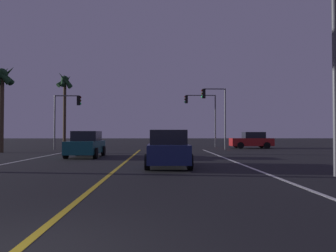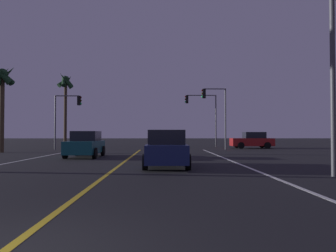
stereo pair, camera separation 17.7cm
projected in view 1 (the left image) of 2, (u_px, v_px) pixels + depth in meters
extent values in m
cube|color=silver|center=(253.00, 168.00, 14.05)|extent=(0.16, 32.45, 0.01)
cube|color=gold|center=(117.00, 169.00, 13.90)|extent=(0.16, 32.45, 0.01)
cylinder|color=black|center=(241.00, 145.00, 32.44)|extent=(0.68, 0.22, 0.68)
cylinder|color=black|center=(236.00, 145.00, 34.24)|extent=(0.68, 0.22, 0.68)
cylinder|color=black|center=(267.00, 145.00, 32.51)|extent=(0.68, 0.22, 0.68)
cylinder|color=black|center=(261.00, 145.00, 34.31)|extent=(0.68, 0.22, 0.68)
cube|color=maroon|center=(251.00, 142.00, 33.38)|extent=(4.30, 1.80, 0.80)
cube|color=black|center=(254.00, 135.00, 33.41)|extent=(2.10, 1.60, 0.64)
cube|color=red|center=(273.00, 141.00, 32.84)|extent=(0.08, 0.24, 0.16)
cube|color=red|center=(269.00, 141.00, 34.04)|extent=(0.08, 0.24, 0.16)
cylinder|color=black|center=(149.00, 157.00, 16.12)|extent=(0.22, 0.68, 0.68)
cylinder|color=black|center=(185.00, 157.00, 16.16)|extent=(0.22, 0.68, 0.68)
cylinder|color=black|center=(147.00, 162.00, 13.42)|extent=(0.22, 0.68, 0.68)
cylinder|color=black|center=(190.00, 162.00, 13.46)|extent=(0.22, 0.68, 0.68)
cube|color=navy|center=(168.00, 153.00, 14.80)|extent=(1.80, 4.30, 0.80)
cube|color=black|center=(168.00, 137.00, 14.56)|extent=(1.60, 2.10, 0.64)
cube|color=red|center=(154.00, 153.00, 12.68)|extent=(0.24, 0.08, 0.16)
cube|color=red|center=(184.00, 153.00, 12.71)|extent=(0.24, 0.08, 0.16)
cylinder|color=black|center=(96.00, 153.00, 19.52)|extent=(0.22, 0.68, 0.68)
cylinder|color=black|center=(66.00, 153.00, 19.48)|extent=(0.22, 0.68, 0.68)
cylinder|color=black|center=(103.00, 151.00, 22.22)|extent=(0.22, 0.68, 0.68)
cylinder|color=black|center=(77.00, 151.00, 22.18)|extent=(0.22, 0.68, 0.68)
cube|color=#145156|center=(86.00, 147.00, 20.86)|extent=(1.80, 4.30, 0.80)
cube|color=black|center=(87.00, 136.00, 21.12)|extent=(1.60, 2.10, 0.64)
cube|color=red|center=(101.00, 144.00, 22.97)|extent=(0.24, 0.08, 0.16)
cube|color=red|center=(84.00, 144.00, 22.94)|extent=(0.24, 0.08, 0.16)
cylinder|color=#4C4C51|center=(225.00, 119.00, 30.89)|extent=(0.14, 0.14, 5.90)
cylinder|color=#4C4C51|center=(214.00, 89.00, 30.93)|extent=(2.06, 0.10, 0.10)
cube|color=black|center=(204.00, 94.00, 30.90)|extent=(0.28, 0.36, 0.90)
sphere|color=#3A0605|center=(202.00, 90.00, 30.90)|extent=(0.20, 0.20, 0.20)
sphere|color=#3C2706|center=(202.00, 94.00, 30.89)|extent=(0.20, 0.20, 0.20)
sphere|color=#19E059|center=(202.00, 97.00, 30.89)|extent=(0.20, 0.20, 0.20)
cylinder|color=#4C4C51|center=(55.00, 122.00, 30.48)|extent=(0.14, 0.14, 5.20)
cylinder|color=#4C4C51|center=(67.00, 96.00, 30.57)|extent=(2.26, 0.10, 0.10)
cube|color=black|center=(79.00, 100.00, 30.58)|extent=(0.28, 0.36, 0.90)
sphere|color=#3A0605|center=(80.00, 97.00, 30.60)|extent=(0.20, 0.20, 0.20)
sphere|color=#3C2706|center=(80.00, 101.00, 30.59)|extent=(0.20, 0.20, 0.20)
sphere|color=#19E059|center=(80.00, 104.00, 30.58)|extent=(0.20, 0.20, 0.20)
cylinder|color=#4C4C51|center=(215.00, 121.00, 36.39)|extent=(0.14, 0.14, 5.94)
cylinder|color=#4C4C51|center=(201.00, 95.00, 36.42)|extent=(3.28, 0.10, 0.10)
cube|color=black|center=(187.00, 99.00, 36.36)|extent=(0.28, 0.36, 0.90)
sphere|color=#3A0605|center=(185.00, 97.00, 36.37)|extent=(0.20, 0.20, 0.20)
sphere|color=#3C2706|center=(185.00, 99.00, 36.36)|extent=(0.20, 0.20, 0.20)
sphere|color=#19E059|center=(185.00, 102.00, 36.35)|extent=(0.20, 0.20, 0.20)
cylinder|color=#4C4C51|center=(335.00, 67.00, 11.58)|extent=(0.18, 0.18, 7.89)
cylinder|color=#473826|center=(1.00, 115.00, 25.96)|extent=(0.36, 0.36, 6.15)
sphere|color=#19381E|center=(2.00, 74.00, 26.04)|extent=(0.90, 0.90, 0.90)
cone|color=#19381E|center=(5.00, 75.00, 25.95)|extent=(1.05, 1.83, 1.48)
cone|color=#19381E|center=(4.00, 76.00, 26.33)|extent=(2.11, 0.85, 1.93)
cone|color=#19381E|center=(0.00, 76.00, 26.20)|extent=(1.50, 1.83, 1.92)
cone|color=#19381E|center=(2.00, 75.00, 25.76)|extent=(1.62, 1.08, 1.55)
cylinder|color=#473826|center=(65.00, 114.00, 38.69)|extent=(0.36, 0.36, 7.85)
sphere|color=#19381E|center=(65.00, 79.00, 38.79)|extent=(0.90, 0.90, 0.90)
cone|color=#19381E|center=(67.00, 81.00, 38.71)|extent=(1.05, 1.87, 1.61)
cone|color=#19381E|center=(67.00, 81.00, 39.05)|extent=(1.63, 1.26, 1.53)
cone|color=#19381E|center=(63.00, 81.00, 38.97)|extent=(1.59, 1.77, 1.71)
cone|color=#19381E|center=(62.00, 81.00, 38.65)|extent=(1.25, 1.77, 1.71)
cone|color=#19381E|center=(65.00, 80.00, 38.51)|extent=(1.89, 1.10, 2.09)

